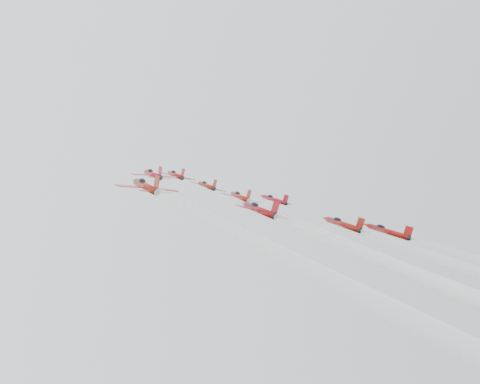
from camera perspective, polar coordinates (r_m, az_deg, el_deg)
jet_lead at (r=140.78m, az=-6.92°, el=1.83°), size 10.55×13.89×7.56m
jet_row2_left at (r=122.19m, az=-9.31°, el=1.89°), size 10.57×13.91×7.58m
jet_row2_center at (r=125.95m, az=-3.61°, el=0.70°), size 9.05×11.91×6.49m
jet_row2_right at (r=134.46m, az=3.65°, el=-0.79°), size 8.98×11.82×6.44m
jet_center at (r=78.90m, az=15.80°, el=-6.09°), size 9.36×91.82×45.30m
jet_rear_farleft at (r=43.84m, az=11.74°, el=-9.65°), size 10.53×103.28×50.95m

